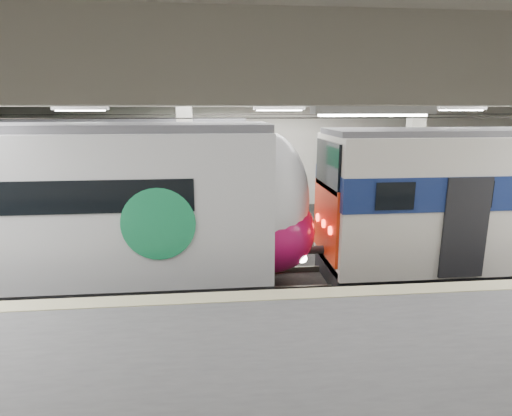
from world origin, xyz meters
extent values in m
cube|color=black|center=(0.00, 0.00, -0.05)|extent=(36.00, 24.00, 0.10)
cube|color=silver|center=(0.00, 0.00, 5.55)|extent=(36.00, 24.00, 0.20)
cube|color=beige|center=(0.00, 10.00, 2.75)|extent=(30.00, 0.10, 5.50)
cube|color=beige|center=(0.00, -3.25, 1.11)|extent=(30.00, 0.50, 0.02)
cube|color=beige|center=(-3.00, 3.00, 2.75)|extent=(0.50, 0.50, 5.50)
cube|color=beige|center=(5.00, 3.00, 2.75)|extent=(0.50, 0.50, 5.50)
cube|color=beige|center=(0.00, 0.00, 5.25)|extent=(30.00, 18.00, 0.50)
cube|color=#59544C|center=(0.00, 0.00, 0.08)|extent=(30.00, 1.52, 0.16)
cube|color=#59544C|center=(0.00, 5.50, 0.08)|extent=(30.00, 1.52, 0.16)
cylinder|color=black|center=(0.00, 0.00, 4.70)|extent=(30.00, 0.03, 0.03)
cylinder|color=black|center=(0.00, 5.50, 4.70)|extent=(30.00, 0.03, 0.03)
cube|color=white|center=(0.00, -2.00, 4.92)|extent=(26.00, 8.40, 0.12)
cube|color=silver|center=(-7.05, 0.00, 2.44)|extent=(12.91, 2.88, 3.87)
ellipsoid|color=silver|center=(-0.60, 0.00, 2.44)|extent=(2.28, 2.82, 3.80)
ellipsoid|color=#A40D4A|center=(-0.48, 0.00, 1.58)|extent=(2.42, 2.88, 2.32)
cylinder|color=#198B51|center=(-3.44, -1.47, 2.24)|extent=(1.79, 0.06, 1.79)
cube|color=#4C4C51|center=(-7.05, 0.00, 4.47)|extent=(12.91, 2.36, 0.20)
cube|color=black|center=(-7.05, 0.00, 0.35)|extent=(12.91, 2.02, 0.70)
cube|color=red|center=(1.08, 0.00, 1.84)|extent=(0.08, 2.44, 2.05)
cube|color=black|center=(1.08, 0.00, 3.41)|extent=(0.08, 2.30, 1.34)
cube|color=silver|center=(-8.00, 5.50, 2.44)|extent=(14.33, 3.05, 3.88)
cube|color=#198B51|center=(-8.00, 5.50, 2.95)|extent=(14.37, 3.11, 0.82)
cube|color=#4C4C51|center=(-8.00, 5.50, 4.48)|extent=(14.32, 2.54, 0.16)
cube|color=black|center=(-8.00, 5.50, 0.30)|extent=(14.32, 2.74, 0.60)
camera|label=1|loc=(-2.09, -11.56, 4.99)|focal=30.00mm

